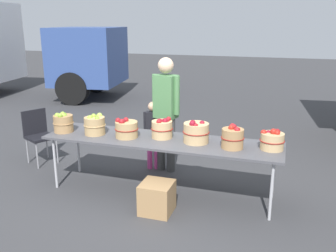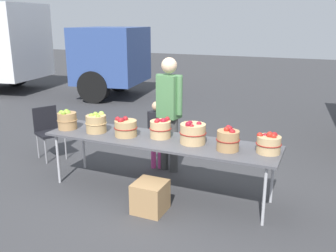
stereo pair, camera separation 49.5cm
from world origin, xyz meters
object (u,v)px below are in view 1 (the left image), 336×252
at_px(apple_basket_green_1, 95,125).
at_px(folding_chair, 38,132).
at_px(vendor_adult, 166,106).
at_px(market_table, 161,142).
at_px(child_customer, 153,130).
at_px(apple_basket_red_1, 162,128).
at_px(apple_basket_red_4, 272,140).
at_px(apple_basket_red_3, 233,137).
at_px(apple_basket_green_0, 63,123).
at_px(apple_basket_red_2, 196,132).
at_px(apple_basket_red_0, 126,129).
at_px(produce_crate, 157,198).

relative_size(apple_basket_green_1, folding_chair, 0.35).
bearing_deg(vendor_adult, folding_chair, 20.05).
bearing_deg(market_table, child_customer, 117.24).
xyz_separation_m(apple_basket_red_1, apple_basket_red_4, (1.39, -0.03, -0.02)).
xyz_separation_m(apple_basket_red_1, apple_basket_red_3, (0.94, -0.13, 0.01)).
height_order(apple_basket_green_0, apple_basket_red_2, apple_basket_red_2).
relative_size(apple_basket_red_3, vendor_adult, 0.17).
xyz_separation_m(apple_basket_red_0, apple_basket_red_1, (0.46, 0.13, 0.01)).
height_order(apple_basket_red_0, folding_chair, apple_basket_red_0).
bearing_deg(apple_basket_red_2, apple_basket_red_1, 173.59).
relative_size(apple_basket_red_0, vendor_adult, 0.18).
bearing_deg(market_table, produce_crate, -76.67).
xyz_separation_m(market_table, apple_basket_red_4, (1.39, 0.05, 0.15)).
relative_size(apple_basket_red_0, apple_basket_red_4, 1.06).
bearing_deg(apple_basket_red_3, market_table, 177.01).
bearing_deg(apple_basket_green_0, apple_basket_red_3, 0.82).
bearing_deg(produce_crate, apple_basket_green_0, 164.02).
bearing_deg(apple_basket_red_2, apple_basket_green_0, -176.70).
height_order(apple_basket_red_2, child_customer, child_customer).
xyz_separation_m(apple_basket_green_1, apple_basket_red_1, (0.92, 0.13, -0.00)).
distance_m(market_table, apple_basket_red_4, 1.39).
relative_size(apple_basket_green_0, apple_basket_red_2, 0.85).
bearing_deg(apple_basket_red_1, apple_basket_red_3, -7.65).
xyz_separation_m(apple_basket_green_0, vendor_adult, (1.22, 0.83, 0.14)).
height_order(apple_basket_red_0, apple_basket_red_4, apple_basket_red_0).
xyz_separation_m(apple_basket_red_1, child_customer, (-0.38, 0.67, -0.25)).
bearing_deg(apple_basket_red_0, child_customer, 84.43).
distance_m(apple_basket_green_0, vendor_adult, 1.48).
relative_size(apple_basket_red_1, produce_crate, 0.78).
relative_size(apple_basket_red_0, child_customer, 0.29).
bearing_deg(apple_basket_red_2, folding_chair, 170.86).
relative_size(market_table, apple_basket_green_1, 10.43).
height_order(apple_basket_green_0, apple_basket_red_3, apple_basket_red_3).
xyz_separation_m(apple_basket_green_1, apple_basket_red_0, (0.46, 0.00, -0.01)).
xyz_separation_m(apple_basket_green_0, produce_crate, (1.52, -0.44, -0.69)).
bearing_deg(apple_basket_red_2, child_customer, 139.32).
height_order(vendor_adult, folding_chair, vendor_adult).
bearing_deg(apple_basket_red_2, apple_basket_red_0, -175.45).
xyz_separation_m(apple_basket_red_2, produce_crate, (-0.34, -0.54, -0.69)).
distance_m(apple_basket_red_1, apple_basket_red_3, 0.95).
bearing_deg(apple_basket_red_0, folding_chair, 164.04).
distance_m(apple_basket_green_0, folding_chair, 1.07).
bearing_deg(apple_basket_red_4, apple_basket_red_0, -176.96).
distance_m(apple_basket_red_1, apple_basket_red_2, 0.47).
relative_size(apple_basket_green_1, apple_basket_red_4, 1.00).
bearing_deg(folding_chair, market_table, -74.24).
bearing_deg(child_customer, apple_basket_green_0, 23.22).
relative_size(market_table, produce_crate, 8.26).
height_order(apple_basket_green_0, vendor_adult, vendor_adult).
distance_m(apple_basket_red_0, child_customer, 0.84).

